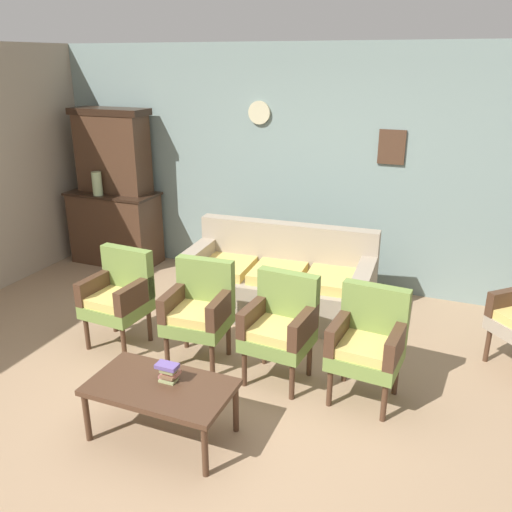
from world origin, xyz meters
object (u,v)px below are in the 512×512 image
armchair_near_cabinet (280,324)px  armchair_row_middle (368,341)px  side_cabinet (116,227)px  armchair_near_couch_end (199,308)px  floral_couch (280,283)px  armchair_by_doorway (119,294)px  vase_on_cabinet (97,184)px  coffee_table (161,390)px  book_stack_on_table (169,372)px

armchair_near_cabinet → armchair_row_middle: 0.71m
side_cabinet → armchair_near_couch_end: size_ratio=1.28×
floral_couch → armchair_by_doorway: (-1.15, -1.17, 0.17)m
floral_couch → armchair_row_middle: size_ratio=2.18×
vase_on_cabinet → coffee_table: size_ratio=0.29×
armchair_row_middle → book_stack_on_table: size_ratio=5.80×
armchair_near_cabinet → armchair_by_doorway: bearing=-180.0°
armchair_near_cabinet → coffee_table: armchair_near_cabinet is taller
book_stack_on_table → armchair_near_cabinet: bearing=62.7°
armchair_by_doorway → armchair_near_couch_end: 0.82m
vase_on_cabinet → armchair_row_middle: size_ratio=0.32×
armchair_near_couch_end → armchair_near_cabinet: same height
armchair_near_couch_end → book_stack_on_table: armchair_near_couch_end is taller
armchair_by_doorway → coffee_table: bearing=-43.8°
coffee_table → armchair_by_doorway: bearing=136.2°
side_cabinet → armchair_by_doorway: side_cabinet is taller
side_cabinet → armchair_near_couch_end: (2.15, -1.77, 0.03)m
floral_couch → vase_on_cabinet: bearing=170.4°
vase_on_cabinet → book_stack_on_table: bearing=-45.6°
armchair_near_couch_end → vase_on_cabinet: bearing=144.5°
armchair_by_doorway → armchair_near_cabinet: 1.57m
coffee_table → book_stack_on_table: (0.03, 0.07, 0.12)m
vase_on_cabinet → armchair_by_doorway: vase_on_cabinet is taller
armchair_near_couch_end → armchair_by_doorway: bearing=-178.7°
armchair_near_couch_end → book_stack_on_table: bearing=-74.5°
floral_couch → coffee_table: size_ratio=1.96×
armchair_near_cabinet → armchair_row_middle: same height
floral_couch → coffee_table: 2.19m
armchair_near_cabinet → book_stack_on_table: bearing=-117.3°
armchair_near_couch_end → book_stack_on_table: (0.27, -0.96, -0.01)m
side_cabinet → armchair_row_middle: bearing=-26.3°
armchair_near_couch_end → armchair_row_middle: same height
floral_couch → book_stack_on_table: bearing=-91.7°
armchair_near_cabinet → armchair_near_couch_end: bearing=178.6°
armchair_by_doorway → armchair_row_middle: size_ratio=1.00×
armchair_near_couch_end → armchair_near_cabinet: (0.75, -0.02, 0.00)m
armchair_row_middle → armchair_near_cabinet: bearing=179.7°
armchair_near_cabinet → floral_couch: bearing=109.8°
vase_on_cabinet → coffee_table: (2.46, -2.62, -0.70)m
vase_on_cabinet → armchair_near_couch_end: size_ratio=0.32×
side_cabinet → vase_on_cabinet: bearing=-114.2°
floral_couch → armchair_near_couch_end: bearing=-106.0°
side_cabinet → armchair_row_middle: (3.61, -1.79, 0.03)m
armchair_near_couch_end → coffee_table: 1.06m
armchair_near_cabinet → book_stack_on_table: (-0.49, -0.94, -0.01)m
vase_on_cabinet → armchair_near_cabinet: (2.98, -1.61, -0.58)m
armchair_row_middle → coffee_table: size_ratio=0.90×
vase_on_cabinet → armchair_near_cabinet: 3.44m
armchair_by_doorway → book_stack_on_table: (1.09, -0.94, -0.01)m
floral_couch → armchair_row_middle: same height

